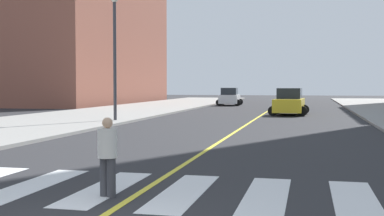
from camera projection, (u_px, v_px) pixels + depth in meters
name	position (u px, v px, depth m)	size (l,w,h in m)	color
sidewalk_kerb_west	(33.00, 124.00, 29.51)	(10.00, 120.00, 0.15)	gray
crosswalk_paint	(144.00, 190.00, 11.19)	(13.50, 4.00, 0.01)	silver
lane_divider_paint	(269.00, 110.00, 46.22)	(0.16, 80.00, 0.01)	yellow
low_rise_brick_west	(74.00, 40.00, 65.72)	(16.00, 32.00, 16.60)	brown
car_silver_nearest	(289.00, 100.00, 52.76)	(2.46, 3.89, 1.72)	#B7B7BC
car_black_second	(288.00, 101.00, 46.44)	(2.71, 4.28, 1.89)	black
car_white_third	(230.00, 97.00, 57.70)	(2.96, 4.62, 2.03)	silver
car_yellow_fourth	(289.00, 102.00, 39.30)	(3.09, 4.80, 2.10)	gold
pedestrian_crossing	(108.00, 153.00, 10.50)	(0.41, 0.41, 1.67)	#38383D
street_lamp	(115.00, 47.00, 31.36)	(0.44, 0.44, 7.77)	#38383D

